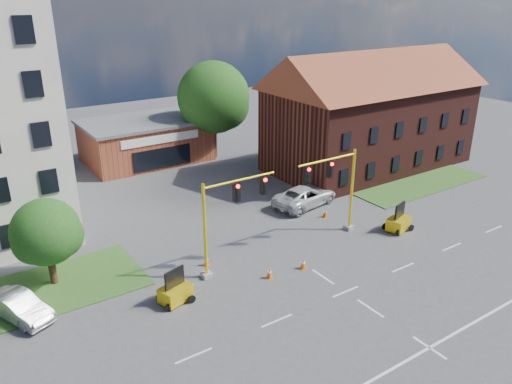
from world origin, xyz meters
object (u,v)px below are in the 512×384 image
trailer_east (398,222)px  trailer_west (175,292)px  signal_mast_west (228,213)px  signal_mast_east (335,185)px  pickup_white (305,196)px

trailer_east → trailer_west: bearing=161.4°
signal_mast_west → trailer_east: signal_mast_west is taller
signal_mast_west → trailer_west: (-4.36, -1.33, -3.30)m
trailer_east → signal_mast_east: bearing=139.2°
trailer_west → pickup_white: bearing=7.5°
trailer_west → trailer_east: bearing=-19.3°
signal_mast_east → trailer_east: size_ratio=3.01×
signal_mast_east → trailer_west: bearing=-174.2°
signal_mast_east → pickup_white: 6.48m
trailer_west → trailer_east: (17.64, -0.78, 0.02)m
signal_mast_east → trailer_east: signal_mast_east is taller
signal_mast_west → pickup_white: (10.52, 5.39, -3.10)m
pickup_white → signal_mast_west: bearing=107.1°
pickup_white → signal_mast_east: bearing=151.4°
signal_mast_west → pickup_white: size_ratio=1.05×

